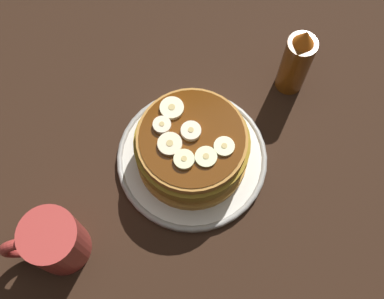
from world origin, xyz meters
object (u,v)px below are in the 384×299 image
Objects in this scene: plate at (192,158)px; banana_slice_0 at (191,131)px; coffee_mug at (53,242)px; banana_slice_1 at (172,108)px; pancake_stack at (192,146)px; banana_slice_2 at (184,160)px; banana_slice_6 at (206,157)px; banana_slice_4 at (224,147)px; banana_slice_3 at (170,144)px; banana_slice_5 at (162,125)px; syrup_bottle at (296,62)px.

plate is 8.81cm from banana_slice_0.
banana_slice_0 reaches higher than coffee_mug.
plate is at bearing 112.03° from banana_slice_1.
coffee_mug is at bearing 25.21° from pancake_stack.
banana_slice_6 is at bearing 176.70° from banana_slice_2.
banana_slice_0 is 4.39cm from banana_slice_6.
plate is 9.85cm from banana_slice_4.
banana_slice_6 is (2.83, 1.02, -0.01)cm from banana_slice_4.
banana_slice_6 is (-1.22, 3.74, 4.20)cm from pancake_stack.
banana_slice_2 is 0.84× the size of banana_slice_3.
pancake_stack is 1.50× the size of coffee_mug.
plate is 6.74× the size of banana_slice_1.
banana_slice_2 reaches higher than plate.
coffee_mug is at bearing 37.01° from banana_slice_1.
banana_slice_2 is 6.13cm from banana_slice_5.
banana_slice_2 is at bearing -161.40° from coffee_mug.
coffee_mug is (23.10, 6.56, -4.41)cm from banana_slice_6.
banana_slice_1 is 1.12× the size of banana_slice_6.
banana_slice_6 is (-3.29, 8.37, -0.07)cm from banana_slice_1.
plate is 1.34× the size of pancake_stack.
coffee_mug is at bearing 24.62° from plate.
syrup_bottle is at bearing -160.44° from banana_slice_5.
banana_slice_4 is (-6.12, 7.34, -0.06)cm from banana_slice_1.
coffee_mug is at bearing 16.31° from banana_slice_4.
coffee_mug is at bearing 15.86° from banana_slice_6.
banana_slice_3 is 7.64cm from banana_slice_4.
banana_slice_6 is at bearing 108.00° from pancake_stack.
banana_slice_3 is 25.10cm from syrup_bottle.
banana_slice_0 is 0.83× the size of banana_slice_1.
banana_slice_3 is (1.30, 5.51, 0.01)cm from banana_slice_1.
banana_slice_6 and coffee_mug have the same top height.
syrup_bottle is (-18.97, -10.63, 5.75)cm from plate.
pancake_stack is 24.19cm from coffee_mug.
syrup_bottle reaches higher than banana_slice_4.
banana_slice_4 is 0.95× the size of banana_slice_6.
banana_slice_4 is at bearing 41.27° from syrup_bottle.
banana_slice_2 is 0.94× the size of banana_slice_6.
banana_slice_0 is (0.04, -0.46, 4.37)cm from pancake_stack.
pancake_stack is at bearing -165.29° from banana_slice_3.
banana_slice_5 is at bearing -49.00° from banana_slice_6.
syrup_bottle is at bearing -138.73° from banana_slice_4.
syrup_bottle reaches higher than banana_slice_0.
banana_slice_4 is 19.96cm from syrup_bottle.
banana_slice_0 is at bearing 27.51° from syrup_bottle.
banana_slice_1 is at bearing -50.19° from banana_slice_4.
coffee_mug is 45.72cm from syrup_bottle.
banana_slice_6 is 24.42cm from coffee_mug.
plate is 7.57× the size of banana_slice_6.
banana_slice_6 is at bearing -164.14° from coffee_mug.
banana_slice_4 is at bearing 149.74° from plate.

